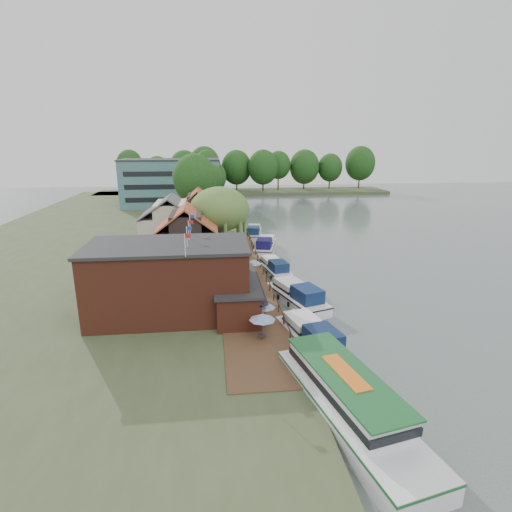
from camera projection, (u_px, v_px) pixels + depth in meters
name	position (u px, v px, depth m)	size (l,w,h in m)	color
ground	(324.00, 312.00, 42.88)	(260.00, 260.00, 0.00)	#4D5955
land_bank	(112.00, 239.00, 72.93)	(50.00, 140.00, 1.00)	#384728
quay_deck	(242.00, 275.00, 51.27)	(6.00, 50.00, 0.10)	#47301E
quay_rail	(263.00, 270.00, 51.92)	(0.20, 49.00, 1.00)	black
pub	(190.00, 279.00, 39.13)	(20.00, 11.00, 7.30)	maroon
hotel_block	(171.00, 183.00, 105.38)	(25.40, 12.40, 12.30)	#38666B
cottage_a	(187.00, 238.00, 53.18)	(8.60, 7.60, 8.50)	black
cottage_b	(171.00, 224.00, 62.40)	(9.60, 8.60, 8.50)	beige
cottage_c	(199.00, 213.00, 71.43)	(7.60, 7.60, 8.50)	black
willow	(220.00, 223.00, 58.17)	(8.60, 8.60, 10.43)	#476B2D
umbrella_0	(262.00, 326.00, 34.32)	(2.29, 2.29, 2.38)	navy
umbrella_1	(265.00, 314.00, 36.83)	(1.94, 1.94, 2.38)	navy
umbrella_2	(250.00, 296.00, 41.09)	(2.14, 2.14, 2.38)	navy
umbrella_3	(247.00, 276.00, 47.06)	(2.08, 2.08, 2.38)	#1A4B91
umbrella_4	(254.00, 269.00, 49.96)	(2.07, 2.07, 2.38)	navy
cruiser_0	(311.00, 334.00, 35.15)	(3.44, 10.62, 2.60)	silver
cruiser_1	(297.00, 293.00, 44.54)	(3.48, 10.77, 2.64)	white
cruiser_2	(274.00, 266.00, 54.92)	(3.03, 9.39, 2.26)	silver
cruiser_3	(265.00, 244.00, 66.26)	(3.35, 10.34, 2.53)	silver
cruiser_4	(254.00, 231.00, 76.15)	(3.15, 9.75, 2.36)	silver
tour_boat	(350.00, 400.00, 25.63)	(4.22, 15.01, 3.28)	silver
swan	(315.00, 371.00, 31.45)	(0.44, 0.44, 0.44)	white
bank_tree_0	(195.00, 190.00, 80.75)	(8.73, 8.73, 14.41)	#143811
bank_tree_1	(188.00, 190.00, 85.34)	(6.33, 6.33, 13.10)	#143811
bank_tree_2	(209.00, 188.00, 93.49)	(6.41, 6.41, 12.01)	#143811
bank_tree_3	(212.00, 181.00, 114.54)	(8.20, 8.20, 11.51)	#143811
bank_tree_4	(195.00, 179.00, 122.60)	(6.03, 6.03, 10.78)	#143811
bank_tree_5	(207.00, 172.00, 128.85)	(8.58, 8.58, 14.21)	#143811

